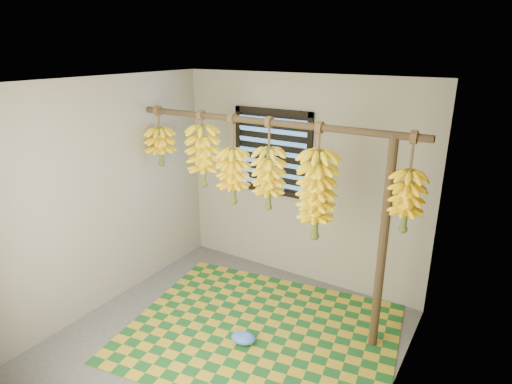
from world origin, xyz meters
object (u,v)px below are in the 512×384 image
Objects in this scene: plastic_bag at (243,338)px; banana_bunch_a at (161,146)px; support_post at (382,249)px; banana_bunch_c at (233,176)px; banana_bunch_f at (406,201)px; banana_bunch_b at (203,156)px; woven_mat at (261,332)px; banana_bunch_d at (269,178)px; banana_bunch_e at (316,195)px.

banana_bunch_a is (-1.50, 0.63, 1.55)m from plastic_bag.
support_post is 2.16× the size of banana_bunch_c.
plastic_bag is at bearing -152.24° from banana_bunch_f.
banana_bunch_b is at bearing 180.00° from banana_bunch_f.
support_post is at bearing 0.00° from banana_bunch_c.
banana_bunch_a reaches higher than woven_mat.
banana_bunch_a is 0.78× the size of banana_bunch_f.
banana_bunch_d is at bearing 180.00° from support_post.
support_post is at bearing 31.04° from plastic_bag.
banana_bunch_d is (1.40, 0.00, -0.15)m from banana_bunch_a.
banana_bunch_f is at bearing -0.00° from banana_bunch_c.
banana_bunch_d is (-0.16, 0.40, 1.45)m from woven_mat.
banana_bunch_b is at bearing 0.00° from banana_bunch_a.
banana_bunch_c is (0.38, 0.00, -0.16)m from banana_bunch_b.
support_post is 0.50m from banana_bunch_f.
woven_mat is 2.79× the size of banana_bunch_d.
banana_bunch_a is 0.60m from banana_bunch_b.
banana_bunch_d reaches higher than plastic_bag.
banana_bunch_c is at bearing 144.98° from woven_mat.
support_post is 1.46m from woven_mat.
woven_mat is at bearing -160.49° from banana_bunch_f.
banana_bunch_e is at bearing -0.00° from banana_bunch_c.
banana_bunch_d reaches higher than woven_mat.
banana_bunch_a is at bearing 180.00° from banana_bunch_e.
banana_bunch_d is at bearing 180.00° from banana_bunch_f.
banana_bunch_e is at bearing -0.00° from banana_bunch_a.
support_post is at bearing 0.00° from banana_bunch_d.
woven_mat is 2.74× the size of banana_bunch_c.
banana_bunch_d is 1.30m from banana_bunch_f.
banana_bunch_f is (1.20, 0.63, 1.42)m from plastic_bag.
banana_bunch_a and banana_bunch_c have the same top height.
banana_bunch_f reaches higher than woven_mat.
plastic_bag is at bearing -103.95° from woven_mat.
support_post is 0.74m from banana_bunch_e.
banana_bunch_e is (0.40, 0.63, 1.32)m from plastic_bag.
banana_bunch_b is at bearing 145.15° from plastic_bag.
banana_bunch_d is at bearing 0.00° from banana_bunch_b.
banana_bunch_b is at bearing 180.00° from banana_bunch_c.
banana_bunch_e is (0.35, 0.40, 1.37)m from woven_mat.
support_post reaches higher than plastic_bag.
banana_bunch_f is at bearing -0.00° from banana_bunch_d.
banana_bunch_a is at bearing 165.49° from woven_mat.
banana_bunch_b is 0.41m from banana_bunch_c.
woven_mat is 1.47m from banana_bunch_e.
plastic_bag is 1.58m from banana_bunch_c.
banana_bunch_d is 1.07× the size of banana_bunch_f.
woven_mat is at bearing -35.02° from banana_bunch_c.
banana_bunch_a is at bearing 180.00° from banana_bunch_b.
banana_bunch_c reaches higher than plastic_bag.
banana_bunch_d is at bearing 0.00° from banana_bunch_c.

